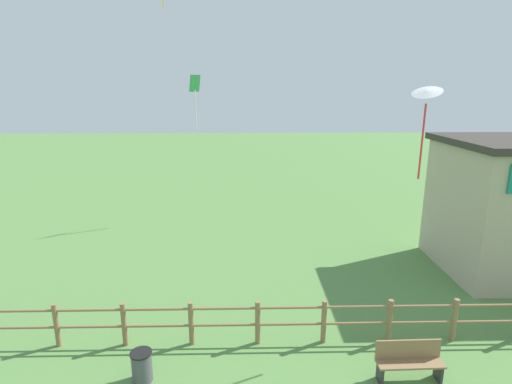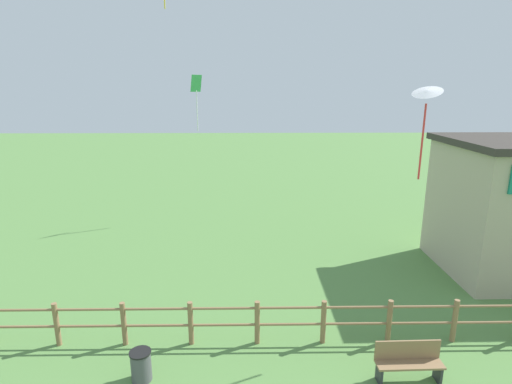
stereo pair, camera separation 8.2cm
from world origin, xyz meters
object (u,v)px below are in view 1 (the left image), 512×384
park_bench_near_fence (409,360)px  trash_bin (142,366)px  kite_green_diamond (195,93)px  kite_white_delta (427,98)px

park_bench_near_fence → trash_bin: (-6.23, 0.10, -0.14)m
trash_bin → kite_green_diamond: size_ratio=0.27×
kite_white_delta → trash_bin: bearing=-164.1°
park_bench_near_fence → kite_green_diamond: bearing=116.5°
park_bench_near_fence → kite_white_delta: bearing=71.6°
trash_bin → kite_white_delta: kite_white_delta is taller
kite_green_diamond → kite_white_delta: bearing=-56.5°
kite_white_delta → kite_green_diamond: (-7.01, 10.61, 0.05)m
park_bench_near_fence → trash_bin: bearing=179.0°
park_bench_near_fence → kite_white_delta: 6.28m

